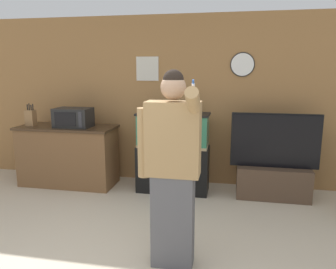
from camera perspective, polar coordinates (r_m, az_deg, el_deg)
wall_back_paneled at (r=5.19m, az=-0.42°, el=5.92°), size 10.00×0.08×2.60m
counter_island at (r=5.36m, az=-16.97°, el=-3.49°), size 1.50×0.63×0.93m
microwave at (r=5.15m, az=-16.16°, el=2.85°), size 0.54×0.35×0.29m
knife_block at (r=5.48m, az=-22.80°, el=2.74°), size 0.13×0.12×0.35m
aquarium_on_stand at (r=4.81m, az=0.89°, el=-3.16°), size 1.04×0.42×1.17m
tv_on_stand at (r=4.86m, az=17.85°, el=-6.46°), size 1.21×0.40×1.20m
person_standing at (r=2.92m, az=0.69°, el=-5.87°), size 0.57×0.43×1.80m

